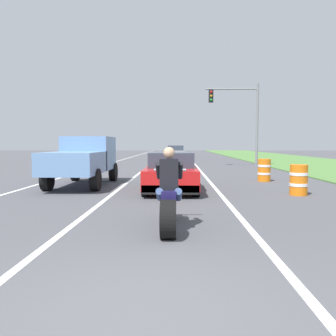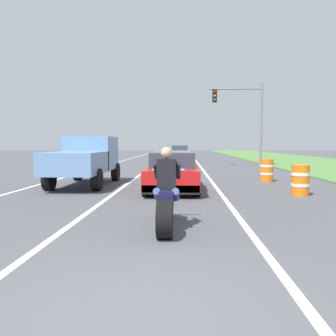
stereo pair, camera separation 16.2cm
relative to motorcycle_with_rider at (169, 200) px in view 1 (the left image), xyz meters
The scene contains 11 objects.
ground_plane 3.42m from the motorcycle_with_rider, 93.47° to the right, with size 160.00×160.00×0.00m, color #4C4C51.
lane_stripe_left_solid 17.57m from the motorcycle_with_rider, 108.61° to the left, with size 0.14×120.00×0.01m, color white.
lane_stripe_right_solid 16.73m from the motorcycle_with_rider, 84.52° to the left, with size 0.14×120.00×0.01m, color white.
lane_stripe_centre_dashed 16.77m from the motorcycle_with_rider, 96.87° to the left, with size 0.14×120.00×0.01m, color white.
motorcycle_with_rider is the anchor object (origin of this frame).
sports_car_red 5.68m from the motorcycle_with_rider, 90.50° to the left, with size 1.84×4.30×1.37m.
pickup_truck_left_lane_light_blue 7.88m from the motorcycle_with_rider, 117.41° to the left, with size 2.02×4.80×1.98m.
traffic_light_mast_near 19.10m from the motorcycle_with_rider, 75.26° to the left, with size 3.83×0.34×6.00m.
construction_barrel_nearest 6.17m from the motorcycle_with_rider, 48.02° to the left, with size 0.58×0.58×1.00m.
construction_barrel_mid 9.55m from the motorcycle_with_rider, 64.95° to the left, with size 0.58×0.58×1.00m.
distant_car_far_ahead 28.03m from the motorcycle_with_rider, 90.02° to the left, with size 1.80×4.00×1.50m.
Camera 1 is at (0.36, -3.14, 1.68)m, focal length 36.12 mm.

